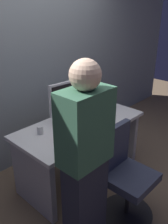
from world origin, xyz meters
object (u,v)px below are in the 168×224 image
at_px(office_chair, 124,178).
at_px(keyboard, 85,126).
at_px(cup_near_keyboard, 60,136).
at_px(mouse, 103,116).
at_px(person_at_desk, 85,162).
at_px(monitor, 70,98).
at_px(cup_by_monitor, 40,130).
at_px(book_stack, 104,102).
at_px(desk, 81,140).

bearing_deg(office_chair, keyboard, 80.14).
bearing_deg(keyboard, cup_near_keyboard, -176.31).
bearing_deg(keyboard, mouse, 0.95).
bearing_deg(office_chair, cup_near_keyboard, 115.83).
relative_size(person_at_desk, keyboard, 3.81).
height_order(monitor, keyboard, monitor).
bearing_deg(cup_by_monitor, book_stack, -3.84).
height_order(desk, mouse, mouse).
xyz_separation_m(office_chair, cup_by_monitor, (-0.33, 0.83, 0.34)).
distance_m(desk, person_at_desk, 0.96).
relative_size(monitor, keyboard, 1.26).
height_order(keyboard, book_stack, book_stack).
bearing_deg(monitor, cup_by_monitor, -175.53).
bearing_deg(book_stack, mouse, -143.16).
bearing_deg(desk, book_stack, 7.73).
bearing_deg(keyboard, book_stack, 18.37).
xyz_separation_m(desk, cup_near_keyboard, (-0.42, -0.11, 0.27)).
height_order(person_at_desk, mouse, person_at_desk).
xyz_separation_m(office_chair, person_at_desk, (-0.50, 0.05, 0.41)).
xyz_separation_m(person_at_desk, keyboard, (0.60, 0.55, -0.10)).
bearing_deg(book_stack, cup_near_keyboard, -168.71).
distance_m(desk, office_chair, 0.72).
bearing_deg(person_at_desk, cup_by_monitor, 78.03).
relative_size(cup_near_keyboard, book_stack, 0.43).
xyz_separation_m(desk, monitor, (0.00, 0.17, 0.48)).
relative_size(desk, mouse, 15.05).
relative_size(desk, monitor, 2.79).
distance_m(keyboard, book_stack, 0.55).
xyz_separation_m(keyboard, book_stack, (0.52, 0.16, 0.09)).
relative_size(office_chair, mouse, 9.40).
xyz_separation_m(office_chair, keyboard, (0.11, 0.61, 0.31)).
bearing_deg(desk, monitor, 89.35).
bearing_deg(cup_by_monitor, desk, -15.84).
height_order(keyboard, cup_near_keyboard, cup_near_keyboard).
xyz_separation_m(monitor, keyboard, (-0.03, -0.26, -0.25)).
bearing_deg(mouse, person_at_desk, -148.50).
distance_m(office_chair, keyboard, 0.69).
bearing_deg(keyboard, desk, 76.28).
height_order(person_at_desk, monitor, person_at_desk).
distance_m(desk, cup_near_keyboard, 0.51).
bearing_deg(monitor, desk, -90.65).
bearing_deg(monitor, office_chair, -98.66).
xyz_separation_m(monitor, book_stack, (0.49, -0.10, -0.16)).
height_order(desk, keyboard, keyboard).
bearing_deg(desk, cup_near_keyboard, -164.60).
height_order(keyboard, cup_by_monitor, cup_by_monitor).
height_order(office_chair, cup_by_monitor, office_chair).
bearing_deg(person_at_desk, keyboard, 42.58).
height_order(monitor, book_stack, monitor).
bearing_deg(person_at_desk, office_chair, -6.08).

